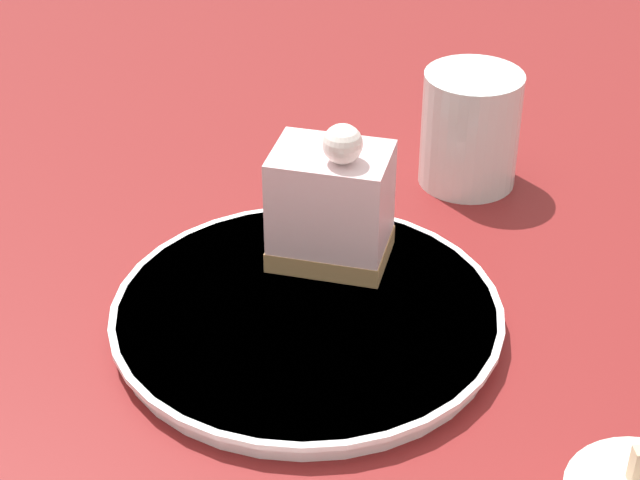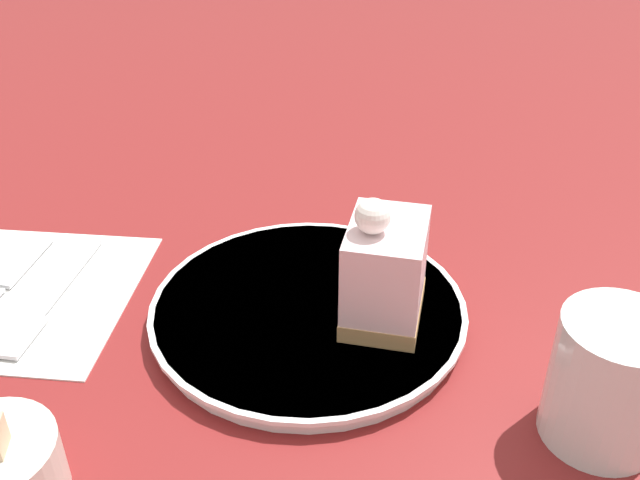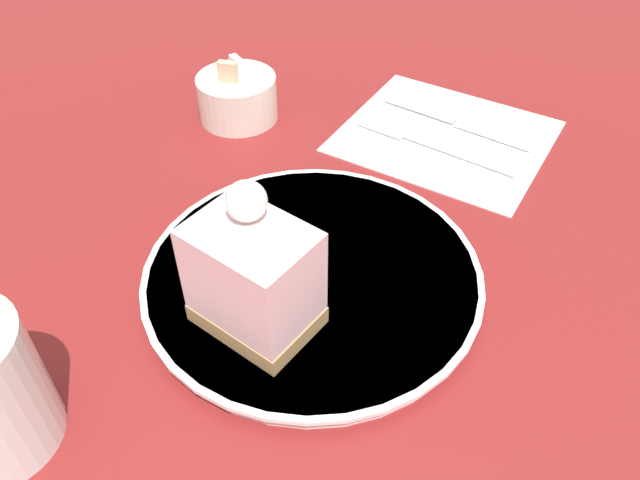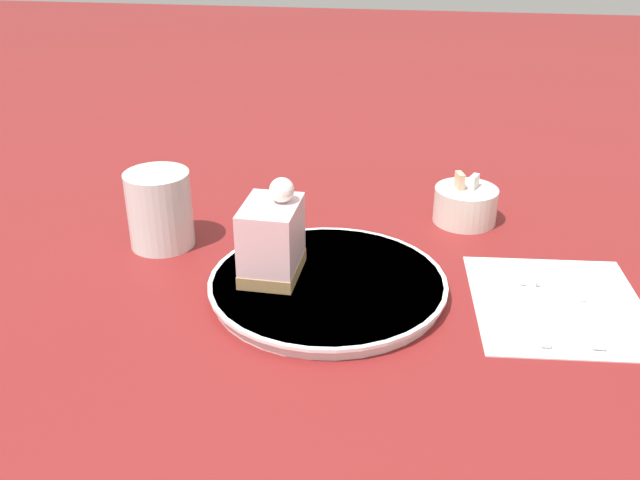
# 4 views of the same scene
# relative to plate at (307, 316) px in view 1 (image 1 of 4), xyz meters

# --- Properties ---
(ground_plane) EXTENTS (4.00, 4.00, 0.00)m
(ground_plane) POSITION_rel_plate_xyz_m (-0.01, -0.03, -0.01)
(ground_plane) COLOR maroon
(plate) EXTENTS (0.27, 0.27, 0.02)m
(plate) POSITION_rel_plate_xyz_m (0.00, 0.00, 0.00)
(plate) COLOR white
(plate) RESTS_ON ground_plane
(cake_slice) EXTENTS (0.06, 0.09, 0.11)m
(cake_slice) POSITION_rel_plate_xyz_m (-0.06, 0.00, 0.05)
(cake_slice) COLOR #AD8451
(cake_slice) RESTS_ON plate
(drinking_glass) EXTENTS (0.08, 0.08, 0.10)m
(drinking_glass) POSITION_rel_plate_xyz_m (-0.22, 0.09, 0.04)
(drinking_glass) COLOR silver
(drinking_glass) RESTS_ON ground_plane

